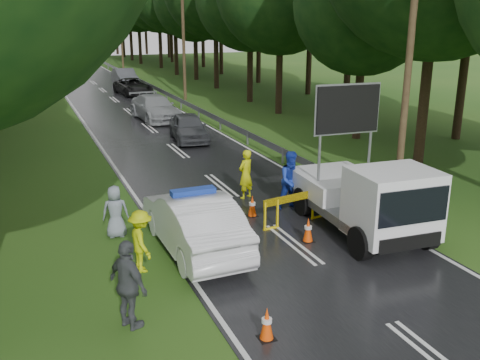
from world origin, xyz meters
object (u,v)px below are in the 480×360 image
officer (246,174)px  queue_car_first (189,127)px  work_truck (366,197)px  queue_car_fourth (125,77)px  police_sedan (194,222)px  queue_car_second (155,108)px  queue_car_third (133,87)px  civilian (292,180)px  barrier (296,201)px

officer → queue_car_first: 9.79m
work_truck → officer: bearing=118.1°
officer → queue_car_fourth: officer is taller
police_sedan → queue_car_fourth: size_ratio=1.02×
queue_car_first → queue_car_second: queue_car_second is taller
police_sedan → officer: bearing=-132.1°
queue_car_first → queue_car_second: size_ratio=0.79×
work_truck → queue_car_third: work_truck is taller
work_truck → civilian: work_truck is taller
civilian → queue_car_fourth: civilian is taller
queue_car_fourth → police_sedan: bearing=-98.8°
work_truck → officer: work_truck is taller
police_sedan → queue_car_third: (4.70, 31.47, -0.14)m
queue_car_first → queue_car_second: bearing=99.1°
queue_car_second → queue_car_third: (0.99, 11.73, -0.09)m
officer → queue_car_third: officer is taller
police_sedan → queue_car_third: bearing=-99.7°
barrier → queue_car_fourth: (1.63, 36.81, 0.05)m
queue_car_second → queue_car_fourth: bearing=80.9°
queue_car_third → queue_car_first: bearing=-98.4°
queue_car_first → queue_car_fourth: size_ratio=0.85×
officer → queue_car_first: (0.87, 9.75, -0.18)m
queue_car_second → queue_car_third: size_ratio=1.08×
barrier → queue_car_second: queue_car_second is taller
work_truck → officer: (-2.03, 4.38, -0.27)m
queue_car_third → queue_car_fourth: 6.02m
barrier → queue_car_first: queue_car_first is taller
civilian → queue_car_fourth: size_ratio=0.41×
queue_car_second → queue_car_fourth: size_ratio=1.08×
work_truck → queue_car_first: (-1.16, 14.13, -0.45)m
police_sedan → officer: (3.06, 3.54, 0.07)m
police_sedan → queue_car_second: bearing=-101.9°
barrier → queue_car_third: queue_car_third is taller
officer → work_truck: bearing=89.1°
police_sedan → officer: size_ratio=2.79×
officer → queue_car_fourth: (2.11, 33.92, -0.09)m
queue_car_second → queue_car_third: queue_car_second is taller
queue_car_second → queue_car_fourth: queue_car_fourth is taller
civilian → queue_car_first: 11.35m
queue_car_third → barrier: bearing=-98.1°
police_sedan → queue_car_third: size_ratio=1.02×
queue_car_third → work_truck: bearing=-95.3°
queue_car_second → queue_car_fourth: 17.79m
barrier → officer: size_ratio=1.34×
police_sedan → queue_car_first: size_ratio=1.20×
work_truck → queue_car_first: work_truck is taller
queue_car_second → queue_car_fourth: (1.47, 17.73, 0.04)m
police_sedan → civilian: (4.08, 1.95, 0.18)m
queue_car_first → queue_car_second: 6.45m
barrier → civilian: size_ratio=1.20×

